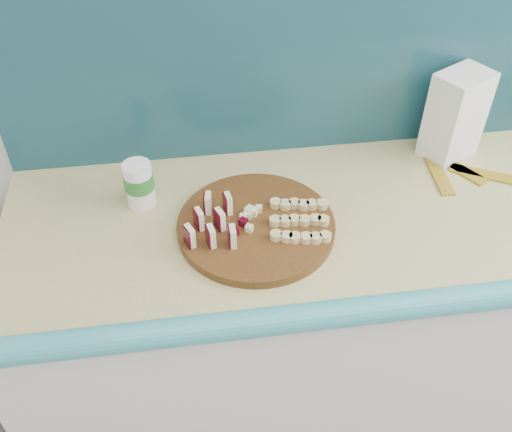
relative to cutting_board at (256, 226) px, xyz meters
The scene contains 9 objects.
kitchen_counter 0.68m from the cutting_board, ahead, with size 2.20×0.63×0.91m.
backsplash 0.64m from the cutting_board, 32.75° to the left, with size 2.20×0.02×0.50m, color teal.
cutting_board is the anchor object (origin of this frame).
apple_wedges 0.11m from the cutting_board, behind, with size 0.12×0.15×0.05m.
apple_chunks 0.03m from the cutting_board, behind, with size 0.06×0.06×0.02m.
banana_slices 0.10m from the cutting_board, ahead, with size 0.15×0.15×0.02m.
flour_bag 0.61m from the cutting_board, 22.57° to the left, with size 0.14×0.10×0.24m, color white.
canister 0.30m from the cutting_board, 153.09° to the left, with size 0.07×0.07×0.12m.
banana_peel 0.58m from the cutting_board, 13.84° to the left, with size 0.22×0.18×0.01m.
Camera 1 is at (-0.53, 0.51, 1.83)m, focal length 40.00 mm.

